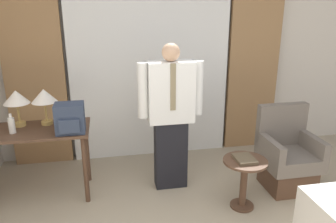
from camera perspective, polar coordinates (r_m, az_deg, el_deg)
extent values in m
cube|color=beige|center=(4.44, -3.31, 9.53)|extent=(10.00, 0.06, 2.70)
cube|color=white|center=(4.32, -3.06, 8.49)|extent=(2.09, 0.06, 2.58)
cube|color=#997047|center=(4.37, -22.36, 7.26)|extent=(0.72, 0.06, 2.58)
cube|color=#997047|center=(4.75, 14.72, 8.80)|extent=(0.72, 0.06, 2.58)
cube|color=#4C3323|center=(3.69, -22.65, -3.13)|extent=(1.17, 0.58, 0.03)
cylinder|color=#4C3323|center=(3.56, -14.18, -9.85)|extent=(0.05, 0.05, 0.75)
cylinder|color=#4C3323|center=(3.98, -13.90, -6.78)|extent=(0.05, 0.05, 0.75)
cylinder|color=tan|center=(3.84, -24.35, -2.01)|extent=(0.12, 0.12, 0.04)
cylinder|color=tan|center=(3.80, -24.59, -0.24)|extent=(0.02, 0.02, 0.21)
cone|color=silver|center=(3.75, -24.94, 2.30)|extent=(0.27, 0.27, 0.14)
cylinder|color=tan|center=(3.78, -20.30, -1.79)|extent=(0.12, 0.12, 0.04)
cylinder|color=tan|center=(3.74, -20.51, 0.01)|extent=(0.02, 0.02, 0.21)
cone|color=silver|center=(3.69, -20.80, 2.60)|extent=(0.27, 0.27, 0.14)
cylinder|color=silver|center=(3.64, -25.57, -2.23)|extent=(0.06, 0.06, 0.16)
cylinder|color=silver|center=(3.61, -25.79, -0.70)|extent=(0.03, 0.03, 0.05)
cube|color=#2D384C|center=(3.43, -16.71, -1.10)|extent=(0.28, 0.21, 0.30)
cube|color=#2D384C|center=(3.33, -16.81, -2.51)|extent=(0.20, 0.03, 0.14)
cube|color=black|center=(3.75, 0.46, -7.39)|extent=(0.36, 0.19, 0.79)
cube|color=white|center=(3.50, 0.49, 3.37)|extent=(0.50, 0.22, 0.66)
cube|color=#847556|center=(3.37, 0.89, 4.23)|extent=(0.06, 0.01, 0.49)
cylinder|color=white|center=(3.45, -4.44, 3.65)|extent=(0.11, 0.11, 0.59)
cylinder|color=white|center=(3.57, 5.26, 4.11)|extent=(0.11, 0.11, 0.59)
sphere|color=tan|center=(3.42, 0.51, 10.28)|extent=(0.19, 0.19, 0.19)
cube|color=#4C3323|center=(4.05, 20.01, -10.57)|extent=(0.50, 0.47, 0.28)
cube|color=#665B51|center=(3.95, 20.36, -7.74)|extent=(0.59, 0.55, 0.16)
cube|color=#665B51|center=(4.02, 19.16, -2.12)|extent=(0.59, 0.10, 0.49)
cube|color=#665B51|center=(3.76, 17.31, -5.89)|extent=(0.08, 0.55, 0.18)
cube|color=#665B51|center=(4.02, 23.75, -5.07)|extent=(0.08, 0.55, 0.18)
cylinder|color=#4C3323|center=(3.65, 12.72, -15.65)|extent=(0.24, 0.24, 0.02)
cylinder|color=#4C3323|center=(3.52, 13.00, -12.35)|extent=(0.07, 0.07, 0.51)
cylinder|color=#4C3323|center=(3.39, 13.32, -8.43)|extent=(0.44, 0.44, 0.02)
cube|color=brown|center=(3.38, 13.19, -8.03)|extent=(0.19, 0.24, 0.03)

